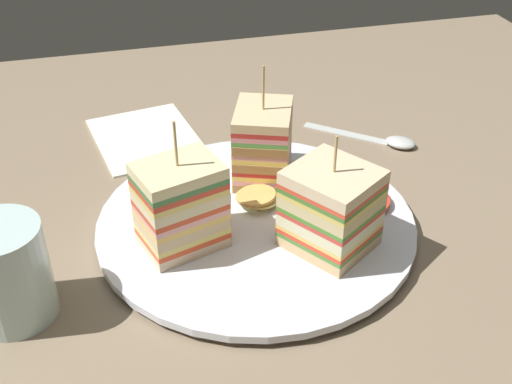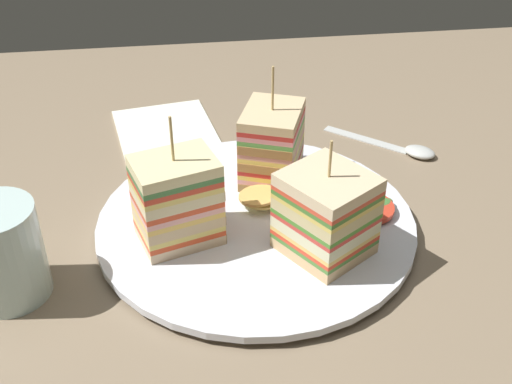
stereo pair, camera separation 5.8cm
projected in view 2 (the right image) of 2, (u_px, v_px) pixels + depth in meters
The scene contains 10 objects.
ground_plane at pixel (256, 237), 61.05cm from camera, with size 110.20×95.39×1.80cm, color #85725A.
plate at pixel (256, 223), 60.09cm from camera, with size 29.41×29.41×1.32cm.
sandwich_wedge_0 at pixel (326, 214), 54.08cm from camera, with size 9.11×9.26×10.83cm.
sandwich_wedge_1 at pixel (272, 145), 63.54cm from camera, with size 7.44×8.34×12.02cm.
sandwich_wedge_2 at pixel (177, 201), 55.20cm from camera, with size 8.10×6.93×12.12cm.
chip_pile at pixel (262, 197), 61.31cm from camera, with size 5.90×4.83×1.77cm.
salad_garnish at pixel (363, 204), 60.77cm from camera, with size 6.14×6.64×1.17cm.
spoon at pixel (405, 148), 72.18cm from camera, with size 11.36×10.05×1.00cm.
napkin at pixel (166, 131), 75.87cm from camera, with size 11.06×13.76×0.50cm, color white.
drinking_glass at pixel (4, 259), 51.63cm from camera, with size 6.55×6.55×8.37cm.
Camera 2 is at (6.48, 47.49, 37.15)cm, focal length 45.29 mm.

